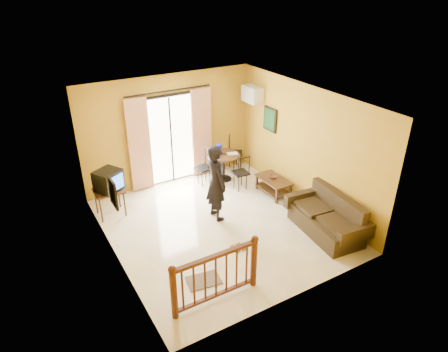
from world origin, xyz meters
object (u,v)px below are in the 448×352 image
television (108,180)px  coffee_table (274,184)px  standing_person (216,183)px  sofa (328,219)px  dining_table (223,160)px

television → coffee_table: bearing=-45.9°
television → standing_person: standing_person is taller
sofa → dining_table: bearing=108.4°
television → dining_table: size_ratio=0.79×
dining_table → sofa: size_ratio=0.47×
television → dining_table: bearing=-25.6°
coffee_table → standing_person: (-1.74, -0.20, 0.59)m
television → standing_person: size_ratio=0.39×
dining_table → standing_person: standing_person is taller
television → coffee_table: (3.72, -1.08, -0.59)m
dining_table → coffee_table: bearing=-62.7°
television → coffee_table: size_ratio=0.73×
coffee_table → sofa: size_ratio=0.50×
television → dining_table: 3.07m
dining_table → sofa: (0.68, -3.19, -0.25)m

